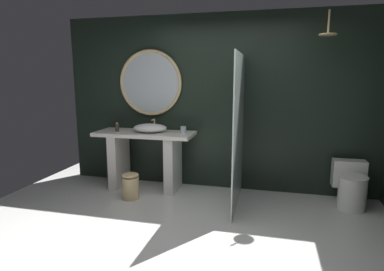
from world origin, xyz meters
TOP-DOWN VIEW (x-y plane):
  - ground_plane at (0.00, 0.00)m, footprint 5.76×5.76m
  - back_wall_panel at (0.00, 1.90)m, footprint 4.80×0.10m
  - vanity_counter at (-1.04, 1.54)m, footprint 1.48×0.58m
  - vessel_sink at (-0.96, 1.55)m, footprint 0.51×0.42m
  - tumbler_cup at (-0.45, 1.58)m, footprint 0.08×0.08m
  - soap_dispenser at (-1.47, 1.49)m, footprint 0.06×0.06m
  - round_wall_mirror at (-1.04, 1.81)m, footprint 1.01×0.05m
  - shower_glass_panel at (0.39, 1.24)m, footprint 0.02×1.22m
  - rain_shower_head at (1.43, 1.52)m, footprint 0.21×0.21m
  - toilet at (1.84, 1.51)m, footprint 0.42×0.56m
  - waste_bin at (-1.08, 1.07)m, footprint 0.24×0.24m

SIDE VIEW (x-z plane):
  - ground_plane at x=0.00m, z-range 0.00..0.00m
  - waste_bin at x=-1.08m, z-range 0.00..0.38m
  - toilet at x=1.84m, z-range 0.00..0.58m
  - vanity_counter at x=-1.04m, z-range 0.10..0.98m
  - tumbler_cup at x=-0.45m, z-range 0.88..0.98m
  - soap_dispenser at x=-1.47m, z-range 0.87..1.00m
  - vessel_sink at x=-0.96m, z-range 0.85..1.03m
  - shower_glass_panel at x=0.39m, z-range 0.00..1.98m
  - back_wall_panel at x=0.00m, z-range 0.00..2.60m
  - round_wall_mirror at x=-1.04m, z-range 1.09..2.10m
  - rain_shower_head at x=1.43m, z-range 2.08..2.38m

